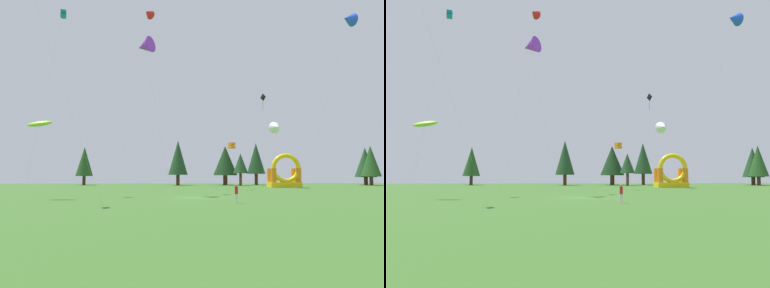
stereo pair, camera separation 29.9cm
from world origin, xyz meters
TOP-DOWN VIEW (x-y plane):
  - ground_plane at (0.00, 0.00)m, footprint 120.00×120.00m
  - kite_teal_box at (-16.54, 5.29)m, footprint 4.39×1.43m
  - kite_orange_box at (7.09, 19.38)m, footprint 2.08×2.76m
  - kite_red_delta at (-6.14, 10.13)m, footprint 5.64×3.64m
  - kite_purple_delta at (-6.13, 4.80)m, footprint 4.69×7.13m
  - kite_white_delta at (16.06, 24.50)m, footprint 4.36×2.22m
  - kite_black_diamond at (11.73, 16.84)m, footprint 1.15×3.58m
  - kite_blue_delta at (14.24, -7.21)m, footprint 3.38×7.66m
  - kite_lime_parafoil at (-16.47, -1.54)m, footprint 2.71×1.11m
  - person_midfield at (3.13, -8.14)m, footprint 0.40×0.40m
  - inflatable_blue_arch at (18.86, 29.10)m, footprint 5.88×3.83m
  - tree_row_0 at (-23.47, 45.94)m, footprint 4.01×4.01m
  - tree_row_1 at (-1.60, 43.27)m, footprint 4.44×4.44m
  - tree_row_2 at (9.48, 44.60)m, footprint 5.63×5.63m
  - tree_row_3 at (12.31, 40.33)m, footprint 3.34×3.34m
  - tree_row_4 at (16.91, 45.17)m, footprint 4.32×4.32m
  - tree_row_5 at (42.19, 42.88)m, footprint 4.77×4.77m
  - tree_row_6 at (42.34, 40.77)m, footprint 4.38×4.38m

SIDE VIEW (x-z plane):
  - ground_plane at x=0.00m, z-range 0.00..0.00m
  - person_midfield at x=3.13m, z-range 0.16..1.83m
  - inflatable_blue_arch at x=18.86m, z-range -0.98..5.50m
  - tree_row_3 at x=12.31m, z-range 1.29..8.44m
  - tree_row_5 at x=42.19m, z-range 0.88..9.63m
  - tree_row_0 at x=-23.47m, z-range 1.00..9.87m
  - tree_row_6 at x=42.34m, z-range 0.96..10.04m
  - tree_row_2 at x=9.48m, z-range 1.09..10.20m
  - tree_row_4 at x=16.91m, z-range 1.24..11.13m
  - tree_row_1 at x=-1.60m, z-range 1.14..11.37m
  - kite_orange_box at x=7.09m, z-range 3.37..11.10m
  - kite_lime_parafoil at x=-16.47m, z-range 3.61..12.04m
  - kite_white_delta at x=16.06m, z-range 4.97..17.10m
  - kite_black_diamond at x=11.73m, z-range 7.00..22.25m
  - kite_blue_delta at x=14.24m, z-range 8.32..26.25m
  - kite_purple_delta at x=-6.13m, z-range 8.75..28.53m
  - kite_teal_box at x=-16.54m, z-range 11.09..34.40m
  - kite_red_delta at x=-6.14m, z-range 12.32..38.39m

